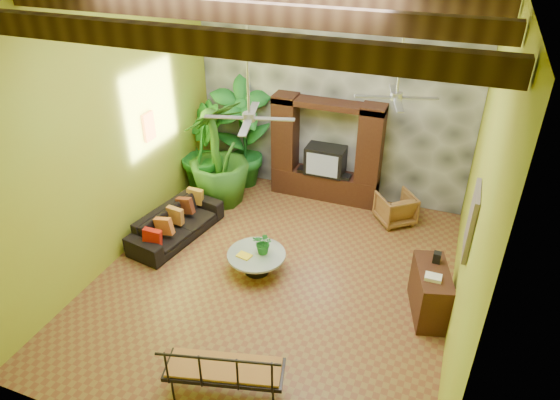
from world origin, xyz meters
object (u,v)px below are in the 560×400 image
at_px(sofa, 176,224).
at_px(side_console, 430,292).
at_px(ceiling_fan_front, 249,103).
at_px(ceiling_fan_back, 398,84).
at_px(tall_plant_a, 242,134).
at_px(entertainment_center, 326,158).
at_px(tall_plant_c, 218,153).
at_px(iron_bench, 222,370).
at_px(coffee_table, 257,260).
at_px(wicker_armchair, 395,208).
at_px(tall_plant_b, 202,150).

distance_m(sofa, side_console, 4.97).
bearing_deg(side_console, ceiling_fan_front, 174.63).
bearing_deg(sofa, ceiling_fan_back, -70.19).
bearing_deg(tall_plant_a, sofa, -98.24).
bearing_deg(side_console, entertainment_center, 115.80).
xyz_separation_m(tall_plant_a, tall_plant_c, (-0.16, -0.90, -0.11)).
xyz_separation_m(entertainment_center, ceiling_fan_front, (-0.20, -3.54, 2.44)).
bearing_deg(iron_bench, tall_plant_c, 102.70).
bearing_deg(tall_plant_c, coffee_table, -49.49).
bearing_deg(tall_plant_c, sofa, -97.05).
relative_size(wicker_armchair, tall_plant_b, 0.34).
bearing_deg(side_console, tall_plant_b, 141.43).
bearing_deg(iron_bench, sofa, 115.51).
bearing_deg(iron_bench, ceiling_fan_front, 87.92).
height_order(entertainment_center, coffee_table, entertainment_center).
height_order(entertainment_center, ceiling_fan_front, ceiling_fan_front).
height_order(iron_bench, side_console, iron_bench).
xyz_separation_m(entertainment_center, tall_plant_c, (-2.10, -1.02, 0.21)).
bearing_deg(ceiling_fan_front, entertainment_center, 86.76).
xyz_separation_m(wicker_armchair, tall_plant_a, (-3.63, 0.37, 0.96)).
relative_size(ceiling_fan_back, tall_plant_a, 0.72).
distance_m(ceiling_fan_front, sofa, 3.86).
bearing_deg(iron_bench, ceiling_fan_back, 56.10).
relative_size(sofa, side_console, 1.93).
bearing_deg(sofa, iron_bench, -130.10).
bearing_deg(coffee_table, entertainment_center, 83.05).
xyz_separation_m(tall_plant_a, tall_plant_b, (-0.71, -0.64, -0.25)).
distance_m(ceiling_fan_front, tall_plant_a, 4.38).
relative_size(ceiling_fan_front, ceiling_fan_back, 1.00).
xyz_separation_m(tall_plant_b, tall_plant_c, (0.55, -0.26, 0.14)).
xyz_separation_m(tall_plant_c, side_console, (4.75, -2.02, -0.75)).
relative_size(tall_plant_a, side_console, 2.39).
relative_size(entertainment_center, iron_bench, 1.44).
bearing_deg(iron_bench, tall_plant_b, 106.39).
height_order(entertainment_center, wicker_armchair, entertainment_center).
distance_m(ceiling_fan_back, iron_bench, 4.90).
height_order(wicker_armchair, coffee_table, wicker_armchair).
bearing_deg(coffee_table, tall_plant_a, 118.21).
xyz_separation_m(wicker_armchair, tall_plant_c, (-3.79, -0.53, 0.85)).
distance_m(wicker_armchair, coffee_table, 3.28).
xyz_separation_m(coffee_table, side_console, (3.02, 0.01, 0.17)).
bearing_deg(wicker_armchair, side_console, 72.98).
bearing_deg(entertainment_center, sofa, -131.51).
relative_size(ceiling_fan_front, side_console, 1.73).
distance_m(iron_bench, side_console, 3.56).
bearing_deg(tall_plant_c, tall_plant_a, 79.69).
height_order(sofa, tall_plant_b, tall_plant_b).
bearing_deg(coffee_table, side_console, 0.24).
xyz_separation_m(ceiling_fan_back, tall_plant_c, (-3.70, 0.92, -2.22)).
distance_m(sofa, wicker_armchair, 4.51).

